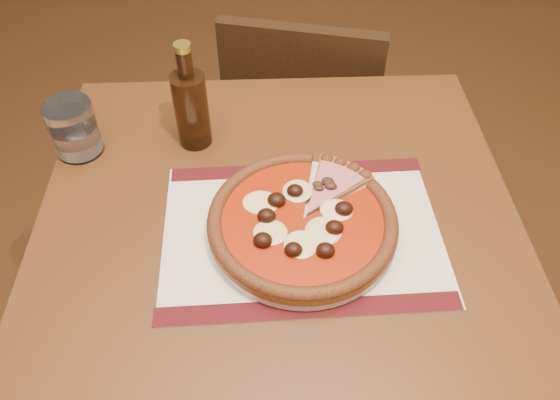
{
  "coord_description": "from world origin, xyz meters",
  "views": [
    {
      "loc": [
        0.96,
        0.04,
        1.43
      ],
      "look_at": [
        0.89,
        0.63,
        0.78
      ],
      "focal_mm": 35.0,
      "sensor_mm": 36.0,
      "label": 1
    }
  ],
  "objects_px": {
    "pizza": "(302,220)",
    "table": "(279,258)",
    "plate": "(302,228)",
    "bottle": "(191,106)",
    "chair_far": "(304,124)",
    "water_glass": "(74,128)"
  },
  "relations": [
    {
      "from": "plate",
      "to": "bottle",
      "type": "bearing_deg",
      "value": 137.67
    },
    {
      "from": "chair_far",
      "to": "bottle",
      "type": "bearing_deg",
      "value": 71.71
    },
    {
      "from": "water_glass",
      "to": "bottle",
      "type": "xyz_separation_m",
      "value": [
        0.21,
        0.05,
        0.03
      ]
    },
    {
      "from": "water_glass",
      "to": "pizza",
      "type": "bearing_deg",
      "value": -19.39
    },
    {
      "from": "water_glass",
      "to": "chair_far",
      "type": "bearing_deg",
      "value": 50.71
    },
    {
      "from": "bottle",
      "to": "water_glass",
      "type": "bearing_deg",
      "value": -166.3
    },
    {
      "from": "chair_far",
      "to": "water_glass",
      "type": "distance_m",
      "value": 0.69
    },
    {
      "from": "table",
      "to": "bottle",
      "type": "distance_m",
      "value": 0.31
    },
    {
      "from": "table",
      "to": "chair_far",
      "type": "xyz_separation_m",
      "value": [
        -0.0,
        0.6,
        -0.18
      ]
    },
    {
      "from": "chair_far",
      "to": "plate",
      "type": "distance_m",
      "value": 0.69
    },
    {
      "from": "chair_far",
      "to": "table",
      "type": "bearing_deg",
      "value": 94.81
    },
    {
      "from": "table",
      "to": "chair_far",
      "type": "height_order",
      "value": "chair_far"
    },
    {
      "from": "table",
      "to": "pizza",
      "type": "distance_m",
      "value": 0.14
    },
    {
      "from": "table",
      "to": "plate",
      "type": "bearing_deg",
      "value": -25.58
    },
    {
      "from": "plate",
      "to": "table",
      "type": "bearing_deg",
      "value": 154.42
    },
    {
      "from": "chair_far",
      "to": "water_glass",
      "type": "xyz_separation_m",
      "value": [
        -0.38,
        -0.47,
        0.34
      ]
    },
    {
      "from": "table",
      "to": "bottle",
      "type": "height_order",
      "value": "bottle"
    },
    {
      "from": "chair_far",
      "to": "water_glass",
      "type": "height_order",
      "value": "water_glass"
    },
    {
      "from": "chair_far",
      "to": "bottle",
      "type": "distance_m",
      "value": 0.58
    },
    {
      "from": "pizza",
      "to": "table",
      "type": "bearing_deg",
      "value": 153.82
    },
    {
      "from": "plate",
      "to": "water_glass",
      "type": "xyz_separation_m",
      "value": [
        -0.43,
        0.15,
        0.04
      ]
    },
    {
      "from": "table",
      "to": "pizza",
      "type": "height_order",
      "value": "pizza"
    }
  ]
}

